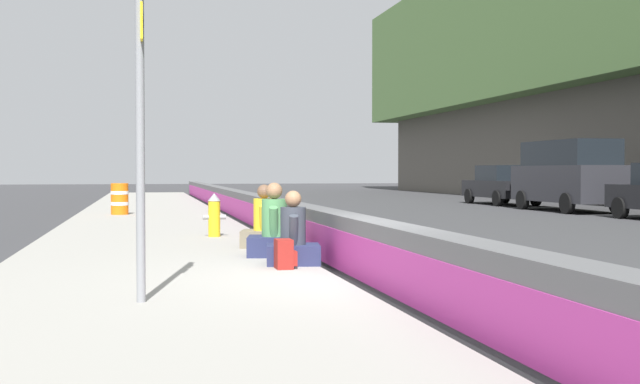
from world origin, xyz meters
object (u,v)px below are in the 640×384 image
Objects in this scene: construction_barrel at (120,199)px; backpack at (285,254)px; seated_person_middle at (274,233)px; parked_car_fourth at (568,174)px; seated_person_foreground at (293,241)px; seated_person_rear at (264,228)px; fire_hydrant at (214,214)px; route_sign_post at (140,97)px; parked_car_midline at (502,185)px.

backpack is at bearing -169.62° from construction_barrel.
parked_car_fourth reaches higher than seated_person_middle.
seated_person_foreground is 0.96× the size of seated_person_rear.
fire_hydrant is at bearing 5.05° from backpack.
seated_person_rear is at bearing 133.35° from parked_car_fourth.
seated_person_middle reaches higher than backpack.
route_sign_post is 16.55m from construction_barrel.
backpack is at bearing 139.31° from parked_car_fourth.
seated_person_middle is 0.25× the size of parked_car_midline.
seated_person_middle is 18.87m from parked_car_fourth.
route_sign_post is 4.09× the size of fire_hydrant.
construction_barrel is (11.06, 2.77, 0.14)m from seated_person_rear.
seated_person_rear is at bearing 143.85° from parked_car_midline.
route_sign_post reaches higher than seated_person_middle.
construction_barrel is at bearing 113.43° from parked_car_midline.
seated_person_middle reaches higher than fire_hydrant.
fire_hydrant reaches higher than backpack.
seated_person_rear is 1.15× the size of construction_barrel.
seated_person_foreground is 2.62× the size of backpack.
construction_barrel is at bearing 14.04° from seated_person_rear.
backpack is at bearing 176.60° from seated_person_rear.
seated_person_foreground is at bearing -168.42° from construction_barrel.
parked_car_fourth is (9.85, -13.60, 0.77)m from fire_hydrant.
fire_hydrant is (7.77, -1.41, -1.62)m from route_sign_post.
backpack is (2.35, -1.89, -1.88)m from route_sign_post.
seated_person_rear is 2.73× the size of backpack.
seated_person_foreground is 2.57m from seated_person_rear.
seated_person_foreground is 24.33m from parked_car_midline.
seated_person_foreground reaches higher than fire_hydrant.
backpack is 0.08× the size of parked_car_fourth.
parked_car_midline reaches higher than seated_person_rear.
seated_person_rear is at bearing 0.60° from seated_person_foreground.
parked_car_fourth is 1.14× the size of parked_car_midline.
backpack is at bearing 147.66° from parked_car_midline.
route_sign_post is 23.16m from parked_car_fourth.
backpack is 24.85m from parked_car_midline.
construction_barrel is 15.77m from parked_car_fourth.
parked_car_midline is at bearing -33.03° from route_sign_post.
seated_person_rear is 17.82m from parked_car_fourth.
parked_car_fourth is at bearing 178.35° from parked_car_midline.
fire_hydrant is at bearing 125.90° from parked_car_fourth.
fire_hydrant is 0.84× the size of seated_person_foreground.
seated_person_middle is at bearing -4.39° from backpack.
parked_car_midline reaches higher than seated_person_middle.
seated_person_rear is (-2.37, -0.66, -0.11)m from fire_hydrant.
seated_person_rear is 11.40m from construction_barrel.
seated_person_foreground is 0.54m from backpack.
seated_person_middle is 1.21× the size of construction_barrel.
seated_person_foreground reaches higher than construction_barrel.
parked_car_fourth is (12.21, -12.94, 0.87)m from seated_person_rear.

